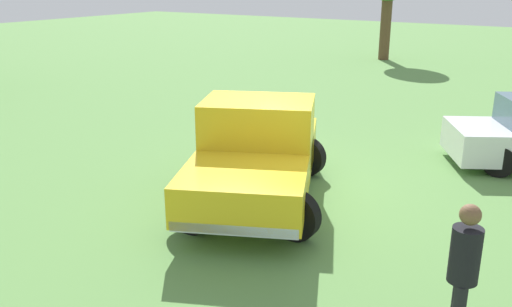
# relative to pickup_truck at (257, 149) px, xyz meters

# --- Properties ---
(ground_plane) EXTENTS (80.00, 80.00, 0.00)m
(ground_plane) POSITION_rel_pickup_truck_xyz_m (0.36, 0.53, -0.94)
(ground_plane) COLOR #5B8C47
(pickup_truck) EXTENTS (3.65, 4.95, 1.82)m
(pickup_truck) POSITION_rel_pickup_truck_xyz_m (0.00, 0.00, 0.00)
(pickup_truck) COLOR black
(pickup_truck) RESTS_ON ground_plane
(person_bystander) EXTENTS (0.39, 0.39, 1.71)m
(person_bystander) POSITION_rel_pickup_truck_xyz_m (4.14, -2.42, 0.02)
(person_bystander) COLOR black
(person_bystander) RESTS_ON ground_plane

